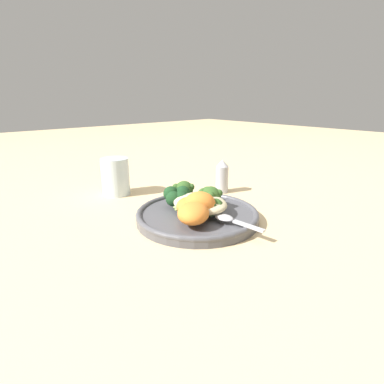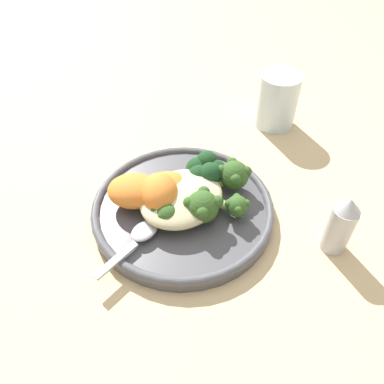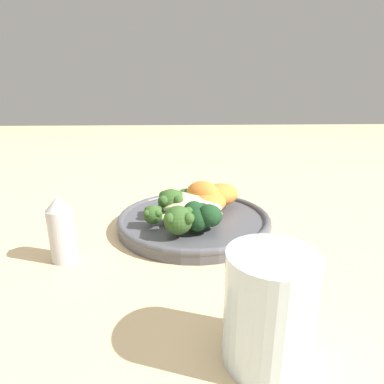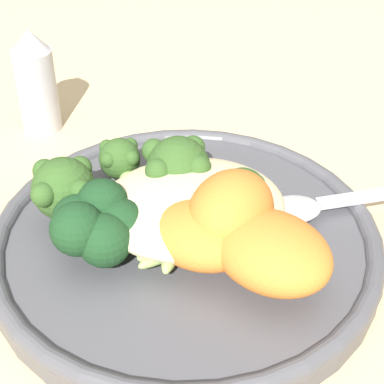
# 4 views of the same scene
# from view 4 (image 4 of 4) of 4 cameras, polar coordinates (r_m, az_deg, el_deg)

# --- Properties ---
(ground_plane) EXTENTS (4.00, 4.00, 0.00)m
(ground_plane) POSITION_cam_4_polar(r_m,az_deg,el_deg) (0.42, -2.67, -4.69)
(ground_plane) COLOR #D6B784
(plate) EXTENTS (0.25, 0.25, 0.02)m
(plate) POSITION_cam_4_polar(r_m,az_deg,el_deg) (0.41, -0.59, -4.44)
(plate) COLOR #4C4C51
(plate) RESTS_ON ground_plane
(quinoa_mound) EXTENTS (0.12, 0.10, 0.03)m
(quinoa_mound) POSITION_cam_4_polar(r_m,az_deg,el_deg) (0.39, -0.02, -1.29)
(quinoa_mound) COLOR beige
(quinoa_mound) RESTS_ON plate
(broccoli_stalk_0) EXTENTS (0.09, 0.05, 0.03)m
(broccoli_stalk_0) POSITION_cam_4_polar(r_m,az_deg,el_deg) (0.39, 2.95, -2.66)
(broccoli_stalk_0) COLOR #9EBC66
(broccoli_stalk_0) RESTS_ON plate
(broccoli_stalk_1) EXTENTS (0.09, 0.07, 0.03)m
(broccoli_stalk_1) POSITION_cam_4_polar(r_m,az_deg,el_deg) (0.40, 3.49, -1.20)
(broccoli_stalk_1) COLOR #9EBC66
(broccoli_stalk_1) RESTS_ON plate
(broccoli_stalk_2) EXTENTS (0.04, 0.08, 0.03)m
(broccoli_stalk_2) POSITION_cam_4_polar(r_m,az_deg,el_deg) (0.40, -0.50, -0.65)
(broccoli_stalk_2) COLOR #9EBC66
(broccoli_stalk_2) RESTS_ON plate
(broccoli_stalk_3) EXTENTS (0.04, 0.09, 0.04)m
(broccoli_stalk_3) POSITION_cam_4_polar(r_m,az_deg,el_deg) (0.41, -1.28, 1.45)
(broccoli_stalk_3) COLOR #9EBC66
(broccoli_stalk_3) RESTS_ON plate
(broccoli_stalk_4) EXTENTS (0.05, 0.11, 0.03)m
(broccoli_stalk_4) POSITION_cam_4_polar(r_m,az_deg,el_deg) (0.43, -5.50, 1.33)
(broccoli_stalk_4) COLOR #9EBC66
(broccoli_stalk_4) RESTS_ON plate
(broccoli_stalk_5) EXTENTS (0.11, 0.09, 0.04)m
(broccoli_stalk_5) POSITION_cam_4_polar(r_m,az_deg,el_deg) (0.40, -9.25, -0.80)
(broccoli_stalk_5) COLOR #9EBC66
(broccoli_stalk_5) RESTS_ON plate
(sweet_potato_chunk_0) EXTENTS (0.09, 0.08, 0.03)m
(sweet_potato_chunk_0) POSITION_cam_4_polar(r_m,az_deg,el_deg) (0.37, 0.78, -3.74)
(sweet_potato_chunk_0) COLOR orange
(sweet_potato_chunk_0) RESTS_ON plate
(sweet_potato_chunk_1) EXTENTS (0.09, 0.09, 0.04)m
(sweet_potato_chunk_1) POSITION_cam_4_polar(r_m,az_deg,el_deg) (0.36, 7.09, -5.27)
(sweet_potato_chunk_1) COLOR orange
(sweet_potato_chunk_1) RESTS_ON plate
(sweet_potato_chunk_2) EXTENTS (0.08, 0.08, 0.05)m
(sweet_potato_chunk_2) POSITION_cam_4_polar(r_m,az_deg,el_deg) (0.38, 3.46, -1.79)
(sweet_potato_chunk_2) COLOR orange
(sweet_potato_chunk_2) RESTS_ON plate
(kale_tuft) EXTENTS (0.06, 0.06, 0.04)m
(kale_tuft) POSITION_cam_4_polar(r_m,az_deg,el_deg) (0.38, -8.49, -2.79)
(kale_tuft) COLOR #193D1E
(kale_tuft) RESTS_ON plate
(spoon) EXTENTS (0.10, 0.03, 0.01)m
(spoon) POSITION_cam_4_polar(r_m,az_deg,el_deg) (0.42, 10.15, -1.39)
(spoon) COLOR #B7B7BC
(spoon) RESTS_ON plate
(salt_shaker) EXTENTS (0.03, 0.03, 0.09)m
(salt_shaker) POSITION_cam_4_polar(r_m,az_deg,el_deg) (0.54, -13.71, 9.52)
(salt_shaker) COLOR #B2B2B7
(salt_shaker) RESTS_ON ground_plane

